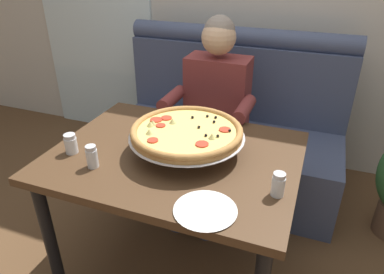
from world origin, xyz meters
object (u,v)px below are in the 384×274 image
dining_table (175,169)px  shaker_pepper_flakes (278,186)px  plate_near_left (205,209)px  pizza (187,132)px  booth_bench (225,135)px  shaker_parmesan (71,145)px  diner_main (212,109)px  shaker_oregano (92,158)px

dining_table → shaker_pepper_flakes: shaker_pepper_flakes is taller
plate_near_left → pizza: bearing=120.6°
booth_bench → shaker_pepper_flakes: (0.51, -1.07, 0.40)m
booth_bench → shaker_parmesan: booth_bench is taller
booth_bench → shaker_parmesan: bearing=-113.0°
pizza → shaker_parmesan: size_ratio=5.66×
pizza → shaker_parmesan: (-0.51, -0.21, -0.06)m
diner_main → shaker_parmesan: diner_main is taller
dining_table → shaker_oregano: bearing=-140.9°
diner_main → shaker_pepper_flakes: bearing=-56.6°
booth_bench → plate_near_left: (0.27, -1.26, 0.37)m
shaker_parmesan → shaker_oregano: bearing=-22.4°
pizza → shaker_pepper_flakes: 0.50m
shaker_parmesan → booth_bench: bearing=67.0°
booth_bench → pizza: booth_bench is taller
booth_bench → dining_table: booth_bench is taller
plate_near_left → shaker_oregano: bearing=169.3°
shaker_pepper_flakes → plate_near_left: (-0.23, -0.19, -0.03)m
pizza → shaker_oregano: 0.44m
booth_bench → shaker_oregano: (-0.30, -1.16, 0.40)m
shaker_parmesan → pizza: bearing=22.1°
diner_main → pizza: size_ratio=2.33×
booth_bench → diner_main: size_ratio=1.29×
pizza → plate_near_left: pizza is taller
pizza → shaker_pepper_flakes: pizza is taller
pizza → plate_near_left: 0.45m
pizza → shaker_parmesan: 0.55m
dining_table → diner_main: (-0.02, 0.65, 0.05)m
shaker_parmesan → plate_near_left: shaker_parmesan is taller
shaker_parmesan → shaker_oregano: (0.17, -0.07, 0.00)m
shaker_oregano → plate_near_left: size_ratio=0.44×
shaker_pepper_flakes → shaker_oregano: 0.81m
shaker_parmesan → plate_near_left: 0.76m
booth_bench → shaker_oregano: booth_bench is taller
pizza → booth_bench: bearing=93.0°
shaker_pepper_flakes → shaker_parmesan: shaker_pepper_flakes is taller
pizza → shaker_parmesan: bearing=-157.9°
shaker_parmesan → shaker_oregano: size_ratio=0.91×
booth_bench → shaker_oregano: bearing=-104.3°
shaker_parmesan → shaker_oregano: shaker_oregano is taller
diner_main → plate_near_left: bearing=-73.5°
dining_table → shaker_oregano: shaker_oregano is taller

